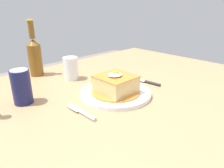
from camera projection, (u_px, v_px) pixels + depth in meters
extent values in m
cube|color=#A87F56|center=(119.00, 91.00, 0.90)|extent=(1.38, 0.98, 0.04)
cylinder|color=#A87F56|center=(134.00, 98.00, 1.70)|extent=(0.07, 0.07, 0.70)
cylinder|color=white|center=(116.00, 94.00, 0.81)|extent=(0.28, 0.28, 0.01)
torus|color=white|center=(116.00, 92.00, 0.81)|extent=(0.28, 0.28, 0.01)
cylinder|color=orange|center=(116.00, 92.00, 0.81)|extent=(0.19, 0.19, 0.01)
cube|color=#DBB770|center=(116.00, 84.00, 0.80)|extent=(0.13, 0.13, 0.06)
cube|color=orange|center=(116.00, 76.00, 0.79)|extent=(0.13, 0.14, 0.00)
ellipsoid|color=white|center=(115.00, 75.00, 0.78)|extent=(0.06, 0.05, 0.01)
sphere|color=yellow|center=(116.00, 73.00, 0.78)|extent=(0.02, 0.02, 0.02)
cylinder|color=silver|center=(87.00, 115.00, 0.65)|extent=(0.01, 0.08, 0.01)
cube|color=silver|center=(75.00, 108.00, 0.70)|extent=(0.02, 0.05, 0.00)
cylinder|color=silver|center=(73.00, 105.00, 0.72)|extent=(0.00, 0.03, 0.00)
cylinder|color=silver|center=(71.00, 106.00, 0.71)|extent=(0.00, 0.03, 0.00)
cylinder|color=silver|center=(69.00, 107.00, 0.71)|extent=(0.00, 0.03, 0.00)
cylinder|color=#262628|center=(152.00, 83.00, 0.92)|extent=(0.02, 0.08, 0.01)
cube|color=silver|center=(137.00, 79.00, 0.96)|extent=(0.03, 0.09, 0.00)
cylinder|color=#191E51|center=(22.00, 87.00, 0.73)|extent=(0.07, 0.07, 0.12)
cylinder|color=silver|center=(19.00, 70.00, 0.70)|extent=(0.06, 0.06, 0.00)
cylinder|color=brown|center=(35.00, 60.00, 1.01)|extent=(0.06, 0.06, 0.15)
cone|color=brown|center=(33.00, 42.00, 0.98)|extent=(0.06, 0.06, 0.03)
cylinder|color=brown|center=(31.00, 30.00, 0.96)|extent=(0.03, 0.03, 0.08)
cylinder|color=gold|center=(30.00, 20.00, 0.94)|extent=(0.03, 0.03, 0.01)
cylinder|color=gold|center=(71.00, 73.00, 0.97)|extent=(0.06, 0.06, 0.06)
cylinder|color=silver|center=(71.00, 68.00, 0.96)|extent=(0.07, 0.07, 0.10)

